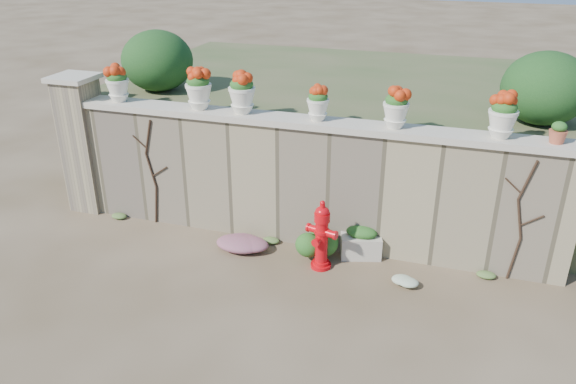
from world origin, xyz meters
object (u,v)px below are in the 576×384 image
(planter_box, at_px, (361,243))
(terracotta_pot, at_px, (558,134))
(fire_hydrant, at_px, (322,235))
(urn_pot_0, at_px, (117,84))

(planter_box, xyz_separation_m, terracotta_pot, (2.52, 0.25, 1.99))
(fire_hydrant, relative_size, terracotta_pot, 3.86)
(fire_hydrant, bearing_deg, urn_pot_0, -176.26)
(planter_box, xyz_separation_m, urn_pot_0, (-4.27, 0.25, 2.16))
(urn_pot_0, bearing_deg, fire_hydrant, -11.37)
(fire_hydrant, distance_m, urn_pot_0, 4.25)
(terracotta_pot, bearing_deg, urn_pot_0, 180.00)
(terracotta_pot, bearing_deg, planter_box, -174.34)
(fire_hydrant, bearing_deg, terracotta_pot, 29.06)
(planter_box, distance_m, terracotta_pot, 3.22)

